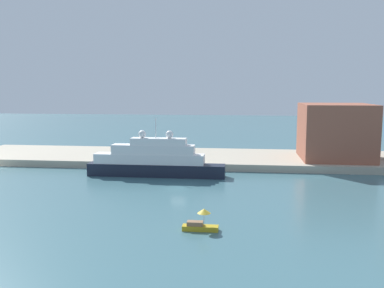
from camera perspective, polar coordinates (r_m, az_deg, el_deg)
name	(u,v)px	position (r m, az deg, el deg)	size (l,w,h in m)	color
ground	(178,188)	(74.29, -1.82, -5.93)	(400.00, 400.00, 0.00)	#3D6670
quay_dock	(196,158)	(101.11, 0.56, -1.89)	(110.00, 23.45, 1.53)	#ADA38E
large_yacht	(154,161)	(84.23, -5.08, -2.23)	(27.00, 3.52, 11.38)	black
small_motorboat	(200,223)	(52.90, 1.12, -10.44)	(4.39, 1.64, 2.75)	#B7991E
harbor_building	(335,131)	(100.09, 18.53, 1.59)	(14.85, 15.83, 12.19)	#93513D
parked_car	(145,154)	(98.47, -6.31, -1.34)	(3.84, 1.67, 1.57)	silver
person_figure	(166,155)	(96.54, -3.54, -1.42)	(0.36, 0.36, 1.70)	maroon
mooring_bollard	(196,161)	(90.13, 0.58, -2.29)	(0.38, 0.38, 0.80)	black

